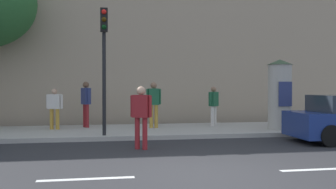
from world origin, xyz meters
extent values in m
plane|color=#2B2B2D|center=(0.00, 0.00, 0.00)|extent=(80.00, 80.00, 0.00)
cube|color=#B2ADA3|center=(0.00, 7.00, 0.07)|extent=(36.00, 4.00, 0.15)
cube|color=silver|center=(-2.40, 0.00, 0.00)|extent=(1.80, 0.16, 0.01)
cube|color=silver|center=(2.40, 0.00, 0.00)|extent=(1.80, 0.16, 0.01)
cube|color=tan|center=(0.00, 12.00, 5.12)|extent=(36.00, 5.00, 10.25)
cylinder|color=black|center=(-2.02, 5.35, 1.83)|extent=(0.12, 0.12, 3.36)
cube|color=black|center=(-2.02, 5.17, 3.88)|extent=(0.24, 0.24, 0.75)
sphere|color=red|center=(-2.02, 5.04, 4.12)|extent=(0.16, 0.16, 0.16)
sphere|color=#3C2906|center=(-2.02, 5.04, 3.88)|extent=(0.16, 0.16, 0.16)
sphere|color=#07330F|center=(-2.02, 5.04, 3.64)|extent=(0.16, 0.16, 0.16)
cylinder|color=#B2ADA3|center=(4.47, 6.02, 1.36)|extent=(0.87, 0.87, 2.42)
cone|color=#334C33|center=(4.47, 6.02, 2.67)|extent=(0.95, 0.95, 0.20)
cube|color=navy|center=(4.47, 5.58, 1.48)|extent=(0.52, 0.02, 0.90)
cylinder|color=maroon|center=(-0.93, 3.19, 0.44)|extent=(0.14, 0.14, 0.88)
cylinder|color=maroon|center=(-1.13, 3.31, 0.44)|extent=(0.14, 0.14, 0.88)
cube|color=maroon|center=(-1.03, 3.25, 1.20)|extent=(0.52, 0.45, 0.63)
cylinder|color=maroon|center=(-0.79, 3.11, 1.20)|extent=(0.09, 0.09, 0.59)
cylinder|color=maroon|center=(-1.27, 3.40, 1.20)|extent=(0.09, 0.09, 0.59)
sphere|color=tan|center=(-1.03, 3.25, 1.63)|extent=(0.24, 0.24, 0.24)
cylinder|color=maroon|center=(-2.65, 7.91, 0.60)|extent=(0.14, 0.14, 0.91)
cylinder|color=maroon|center=(-2.75, 8.09, 0.60)|extent=(0.14, 0.14, 0.91)
cube|color=navy|center=(-2.70, 8.00, 1.38)|extent=(0.40, 0.48, 0.64)
cylinder|color=navy|center=(-2.59, 7.77, 1.38)|extent=(0.09, 0.09, 0.61)
cylinder|color=navy|center=(-2.82, 8.23, 1.38)|extent=(0.09, 0.09, 0.61)
sphere|color=brown|center=(-2.70, 8.00, 1.82)|extent=(0.25, 0.25, 0.25)
cylinder|color=silver|center=(2.32, 7.55, 0.56)|extent=(0.14, 0.14, 0.81)
cylinder|color=silver|center=(2.47, 7.70, 0.56)|extent=(0.14, 0.14, 0.81)
cube|color=#1E5938|center=(2.39, 7.62, 1.25)|extent=(0.47, 0.47, 0.58)
cylinder|color=#1E5938|center=(2.21, 7.44, 1.25)|extent=(0.09, 0.09, 0.55)
cylinder|color=#1E5938|center=(2.57, 7.81, 1.25)|extent=(0.09, 0.09, 0.55)
sphere|color=#8C664C|center=(2.39, 7.62, 1.65)|extent=(0.22, 0.22, 0.22)
cylinder|color=#B78C33|center=(-3.94, 7.48, 0.54)|extent=(0.14, 0.14, 0.77)
cylinder|color=#B78C33|center=(-3.72, 7.41, 0.54)|extent=(0.14, 0.14, 0.77)
cube|color=silver|center=(-3.83, 7.45, 1.19)|extent=(0.51, 0.37, 0.55)
cylinder|color=silver|center=(-4.09, 7.53, 1.19)|extent=(0.09, 0.09, 0.52)
cylinder|color=silver|center=(-3.57, 7.37, 1.19)|extent=(0.09, 0.09, 0.52)
sphere|color=tan|center=(-3.83, 7.45, 1.57)|extent=(0.21, 0.21, 0.21)
cylinder|color=#B78C33|center=(-0.21, 7.35, 0.60)|extent=(0.14, 0.14, 0.89)
cylinder|color=#B78C33|center=(-0.01, 7.34, 0.60)|extent=(0.14, 0.14, 0.89)
cube|color=#1E5938|center=(-0.11, 7.35, 1.36)|extent=(0.40, 0.25, 0.63)
cylinder|color=#1E5938|center=(-0.35, 7.35, 1.36)|extent=(0.09, 0.09, 0.60)
cylinder|color=#1E5938|center=(0.14, 7.34, 1.36)|extent=(0.09, 0.09, 0.60)
sphere|color=#8C664C|center=(-0.11, 7.35, 1.80)|extent=(0.24, 0.24, 0.24)
cylinder|color=black|center=(4.39, 2.71, 0.32)|extent=(0.65, 0.25, 0.64)
cylinder|color=black|center=(4.47, 4.45, 0.32)|extent=(0.65, 0.25, 0.64)
camera|label=1|loc=(-2.13, -7.20, 1.71)|focal=40.55mm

